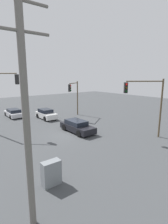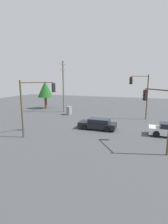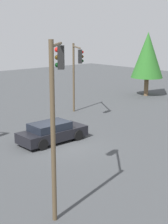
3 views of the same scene
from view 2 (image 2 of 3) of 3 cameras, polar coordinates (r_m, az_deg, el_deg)
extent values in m
plane|color=#424447|center=(23.27, 5.09, -4.80)|extent=(80.00, 80.00, 0.00)
cube|color=black|center=(22.09, 4.37, -4.21)|extent=(1.86, 4.66, 0.67)
cube|color=black|center=(21.89, 4.98, -2.80)|extent=(1.63, 2.56, 0.49)
cylinder|color=black|center=(21.73, 0.06, -4.90)|extent=(0.22, 0.71, 0.71)
cylinder|color=black|center=(23.35, 1.50, -3.81)|extent=(0.22, 0.71, 0.71)
cylinder|color=black|center=(20.98, 7.55, -5.57)|extent=(0.22, 0.71, 0.71)
cylinder|color=black|center=(22.65, 8.49, -4.38)|extent=(0.22, 0.71, 0.71)
cube|color=silver|center=(21.42, 25.83, -5.65)|extent=(1.74, 4.06, 0.74)
cylinder|color=black|center=(20.57, 22.52, -6.65)|extent=(0.22, 0.71, 0.71)
cylinder|color=black|center=(22.16, 22.33, -5.42)|extent=(0.22, 0.71, 0.71)
cylinder|color=brown|center=(19.52, -19.66, 0.78)|extent=(0.18, 0.18, 6.10)
cylinder|color=brown|center=(19.94, -14.89, 9.33)|extent=(3.28, 2.17, 0.12)
cube|color=black|center=(20.78, -9.92, 7.84)|extent=(0.44, 0.42, 1.05)
sphere|color=red|center=(20.92, -10.17, 8.77)|extent=(0.22, 0.22, 0.22)
sphere|color=#392605|center=(20.93, -10.14, 7.85)|extent=(0.22, 0.22, 0.22)
sphere|color=black|center=(20.95, -10.11, 6.93)|extent=(0.22, 0.22, 0.22)
cylinder|color=brown|center=(28.51, 19.91, 4.50)|extent=(0.18, 0.18, 6.88)
cylinder|color=brown|center=(27.19, 17.86, 11.10)|extent=(2.49, 2.41, 0.12)
cube|color=black|center=(26.05, 15.10, 9.91)|extent=(0.44, 0.44, 1.05)
sphere|color=red|center=(25.92, 15.40, 10.64)|extent=(0.22, 0.22, 0.22)
sphere|color=#392605|center=(25.92, 15.36, 9.89)|extent=(0.22, 0.22, 0.22)
sphere|color=black|center=(25.93, 15.32, 9.15)|extent=(0.22, 0.22, 0.22)
cylinder|color=brown|center=(16.58, 22.94, 6.71)|extent=(2.94, 2.10, 0.12)
cube|color=black|center=(18.02, 19.38, 5.21)|extent=(0.44, 0.42, 1.05)
sphere|color=red|center=(17.90, 18.99, 6.28)|extent=(0.22, 0.22, 0.22)
sphere|color=#392605|center=(17.93, 18.92, 5.21)|extent=(0.22, 0.22, 0.22)
sphere|color=black|center=(17.96, 18.86, 4.14)|extent=(0.22, 0.22, 0.22)
cylinder|color=slate|center=(33.18, -6.74, 8.11)|extent=(0.28, 0.28, 9.50)
cylinder|color=slate|center=(33.26, -6.90, 15.27)|extent=(2.20, 0.12, 0.12)
cylinder|color=slate|center=(33.20, -6.86, 13.55)|extent=(2.20, 0.12, 0.12)
cube|color=gray|center=(30.99, -4.88, 0.52)|extent=(1.12, 0.56, 1.50)
cylinder|color=brown|center=(38.34, -12.36, 2.97)|extent=(0.53, 0.53, 2.44)
cone|color=#1E561E|center=(38.07, -12.54, 7.33)|extent=(3.22, 3.22, 3.39)
camera|label=1|loc=(38.41, -14.12, 10.59)|focal=28.00mm
camera|label=3|loc=(38.79, 31.12, 10.63)|focal=55.00mm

